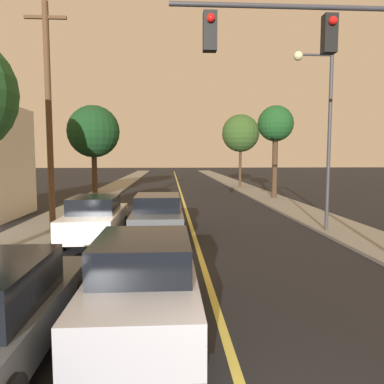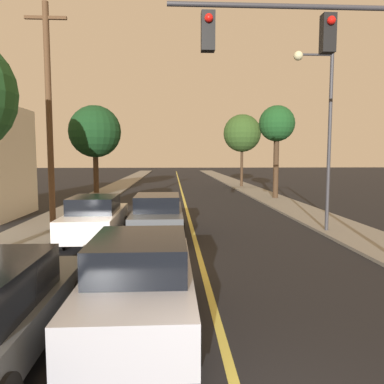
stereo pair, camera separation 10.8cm
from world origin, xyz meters
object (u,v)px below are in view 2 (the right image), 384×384
object	(u,v)px
tree_right_far	(277,125)
utility_pole_left	(49,115)
streetlamp_right	(321,117)
tree_right_near	(242,133)
car_near_lane_second	(158,214)
traffic_signal_mast	(347,77)
car_outer_lane_second	(95,218)
car_near_lane_front	(141,280)
tree_left_far	(95,132)

from	to	relation	value
tree_right_far	utility_pole_left	bearing A→B (deg)	-137.40
streetlamp_right	tree_right_near	size ratio (longest dim) A/B	0.99
car_near_lane_second	tree_right_far	bearing A→B (deg)	55.63
streetlamp_right	traffic_signal_mast	bearing A→B (deg)	-106.41
car_near_lane_second	car_outer_lane_second	world-z (taller)	car_outer_lane_second
car_outer_lane_second	tree_right_near	bearing A→B (deg)	67.38
streetlamp_right	car_near_lane_second	bearing A→B (deg)	178.97
traffic_signal_mast	utility_pole_left	bearing A→B (deg)	145.80
car_outer_lane_second	streetlamp_right	bearing A→B (deg)	6.36
car_near_lane_front	tree_right_near	world-z (taller)	tree_right_near
tree_right_far	car_near_lane_front	bearing A→B (deg)	-112.07
car_outer_lane_second	streetlamp_right	world-z (taller)	streetlamp_right
car_near_lane_front	tree_left_far	world-z (taller)	tree_left_far
car_near_lane_second	tree_right_far	xyz separation A→B (m)	(8.02, 11.73, 4.48)
traffic_signal_mast	tree_left_far	size ratio (longest dim) A/B	0.95
tree_right_near	tree_right_far	size ratio (longest dim) A/B	1.08
tree_right_near	tree_right_far	xyz separation A→B (m)	(0.49, -10.60, -0.06)
car_near_lane_front	utility_pole_left	xyz separation A→B (m)	(-4.24, 8.51, 3.89)
car_near_lane_second	tree_right_near	world-z (taller)	tree_right_near
car_near_lane_second	tree_left_far	world-z (taller)	tree_left_far
car_near_lane_front	car_outer_lane_second	world-z (taller)	car_near_lane_front
car_near_lane_second	tree_right_near	bearing A→B (deg)	71.36
traffic_signal_mast	tree_right_near	xyz separation A→B (m)	(2.71, 28.04, 0.36)
utility_pole_left	tree_right_near	size ratio (longest dim) A/B	1.25
streetlamp_right	tree_right_near	bearing A→B (deg)	87.28
tree_left_far	streetlamp_right	bearing A→B (deg)	-53.42
car_near_lane_second	tree_right_far	world-z (taller)	tree_right_far
streetlamp_right	tree_left_far	world-z (taller)	tree_left_far
traffic_signal_mast	tree_right_far	distance (m)	17.73
streetlamp_right	utility_pole_left	bearing A→B (deg)	176.95
streetlamp_right	car_near_lane_front	bearing A→B (deg)	-129.15
car_near_lane_front	traffic_signal_mast	size ratio (longest dim) A/B	0.71
utility_pole_left	tree_right_near	distance (m)	24.86
car_near_lane_second	utility_pole_left	distance (m)	5.78
car_near_lane_front	streetlamp_right	world-z (taller)	streetlamp_right
car_near_lane_second	streetlamp_right	world-z (taller)	streetlamp_right
car_outer_lane_second	tree_left_far	size ratio (longest dim) A/B	0.66
car_near_lane_second	car_outer_lane_second	size ratio (longest dim) A/B	1.06
traffic_signal_mast	utility_pole_left	world-z (taller)	utility_pole_left
utility_pole_left	tree_left_far	size ratio (longest dim) A/B	1.26
utility_pole_left	streetlamp_right	bearing A→B (deg)	-3.05
tree_right_far	car_near_lane_second	bearing A→B (deg)	-124.37
tree_right_near	car_outer_lane_second	bearing A→B (deg)	-112.62
car_near_lane_second	tree_right_near	xyz separation A→B (m)	(7.53, 22.34, 4.55)
car_outer_lane_second	utility_pole_left	xyz separation A→B (m)	(-2.02, 1.54, 3.88)
car_near_lane_front	tree_right_far	world-z (taller)	tree_right_far
tree_right_near	car_near_lane_front	bearing A→B (deg)	-103.92
car_near_lane_second	traffic_signal_mast	distance (m)	8.56
car_outer_lane_second	tree_left_far	bearing A→B (deg)	101.18
car_near_lane_second	tree_right_near	size ratio (longest dim) A/B	0.69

